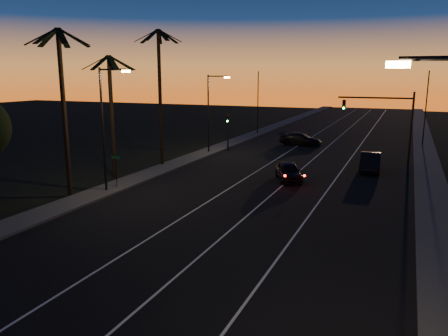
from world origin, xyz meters
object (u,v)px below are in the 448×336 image
at_px(signal_mast, 386,114).
at_px(right_car, 370,162).
at_px(cross_car, 300,139).
at_px(lead_car, 289,171).

relative_size(signal_mast, right_car, 1.42).
height_order(signal_mast, right_car, signal_mast).
bearing_deg(signal_mast, cross_car, 143.83).
height_order(signal_mast, cross_car, signal_mast).
distance_m(lead_car, right_car, 8.63).
height_order(signal_mast, lead_car, signal_mast).
xyz_separation_m(lead_car, cross_car, (-3.34, 18.51, 0.00)).
xyz_separation_m(signal_mast, cross_car, (-10.01, 7.32, -4.02)).
bearing_deg(right_car, signal_mast, 80.53).
xyz_separation_m(right_car, cross_car, (-9.20, 12.17, -0.06)).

